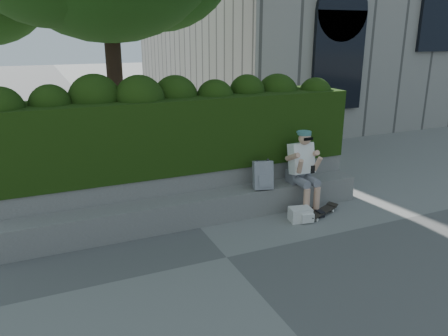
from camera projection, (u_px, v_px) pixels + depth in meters
name	position (u px, v px, depth m)	size (l,w,h in m)	color
ground	(227.00, 257.00, 5.99)	(80.00, 80.00, 0.00)	slate
bench_ledge	(195.00, 210.00, 7.01)	(6.00, 0.45, 0.45)	gray
planter_wall	(185.00, 192.00, 7.38)	(6.00, 0.50, 0.75)	gray
hedge	(179.00, 133.00, 7.29)	(6.00, 1.00, 1.20)	black
person	(303.00, 167.00, 7.43)	(0.40, 0.76, 1.38)	slate
skateboard	(321.00, 212.00, 7.34)	(0.74, 0.46, 0.08)	black
backpack_plaid	(263.00, 175.00, 7.24)	(0.32, 0.17, 0.47)	#A9AAAE
backpack_ground	(300.00, 214.00, 7.12)	(0.35, 0.25, 0.22)	white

